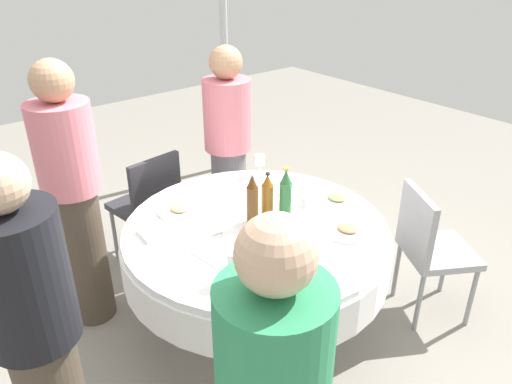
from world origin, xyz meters
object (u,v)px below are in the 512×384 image
at_px(wine_glass_far, 307,204).
at_px(person_south, 228,148).
at_px(plate_right, 347,230).
at_px(plate_north, 180,210).
at_px(bottle_green_left, 285,196).
at_px(plate_inner, 298,239).
at_px(plate_mid, 337,199).
at_px(dining_table, 256,247).
at_px(chair_far, 428,244).
at_px(bottle_brown_rear, 252,202).
at_px(wine_glass_east, 234,261).
at_px(chair_east, 149,201).
at_px(wine_glass_south, 306,190).
at_px(wine_glass_west, 259,161).
at_px(person_near, 74,196).
at_px(bottle_amber_near, 267,197).
at_px(person_left, 37,333).

distance_m(wine_glass_far, person_south, 1.03).
distance_m(plate_right, plate_north, 0.97).
bearing_deg(bottle_green_left, plate_inner, 156.13).
relative_size(wine_glass_far, plate_mid, 0.57).
relative_size(dining_table, chair_far, 1.74).
distance_m(bottle_brown_rear, plate_inner, 0.32).
bearing_deg(wine_glass_far, dining_table, 62.85).
height_order(wine_glass_east, chair_east, wine_glass_east).
height_order(wine_glass_south, chair_far, wine_glass_south).
distance_m(wine_glass_south, wine_glass_west, 0.49).
bearing_deg(bottle_brown_rear, person_near, 43.61).
bearing_deg(plate_north, plate_right, -142.79).
bearing_deg(bottle_amber_near, wine_glass_far, -136.06).
relative_size(bottle_amber_near, plate_north, 1.11).
bearing_deg(bottle_amber_near, person_south, -22.53).
distance_m(dining_table, person_near, 1.09).
bearing_deg(wine_glass_far, plate_mid, -81.72).
bearing_deg(plate_inner, plate_mid, -70.57).
bearing_deg(plate_mid, plate_right, 141.51).
bearing_deg(bottle_green_left, wine_glass_west, -26.02).
bearing_deg(person_south, person_left, -120.41).
bearing_deg(wine_glass_east, bottle_green_left, -64.61).
bearing_deg(bottle_amber_near, plate_right, -149.58).
relative_size(plate_inner, chair_east, 0.24).
distance_m(bottle_green_left, person_left, 1.42).
xyz_separation_m(person_left, person_south, (1.07, -1.70, -0.01)).
distance_m(dining_table, person_left, 1.28).
bearing_deg(plate_inner, wine_glass_far, -55.76).
xyz_separation_m(wine_glass_west, plate_inner, (-0.75, 0.36, -0.10)).
bearing_deg(person_south, chair_east, -165.99).
bearing_deg(bottle_green_left, wine_glass_south, -73.97).
bearing_deg(wine_glass_west, bottle_green_left, 153.98).
xyz_separation_m(plate_mid, person_near, (0.85, 1.29, 0.11)).
relative_size(bottle_brown_rear, wine_glass_south, 2.40).
xyz_separation_m(bottle_amber_near, chair_far, (-0.58, -0.80, -0.35)).
height_order(wine_glass_west, person_left, person_left).
height_order(dining_table, person_left, person_left).
bearing_deg(chair_far, person_left, -68.42).
xyz_separation_m(bottle_amber_near, bottle_brown_rear, (-0.01, 0.12, 0.02)).
distance_m(person_near, chair_far, 2.12).
bearing_deg(wine_glass_east, plate_north, -11.58).
height_order(bottle_amber_near, chair_east, bottle_amber_near).
xyz_separation_m(wine_glass_south, chair_east, (1.02, 0.53, -0.32)).
xyz_separation_m(plate_mid, chair_far, (-0.46, -0.34, -0.23)).
relative_size(bottle_amber_near, chair_east, 0.33).
height_order(bottle_amber_near, chair_far, bottle_amber_near).
height_order(bottle_brown_rear, person_south, person_south).
relative_size(plate_north, person_south, 0.17).
distance_m(wine_glass_east, person_left, 0.86).
relative_size(dining_table, person_left, 0.96).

